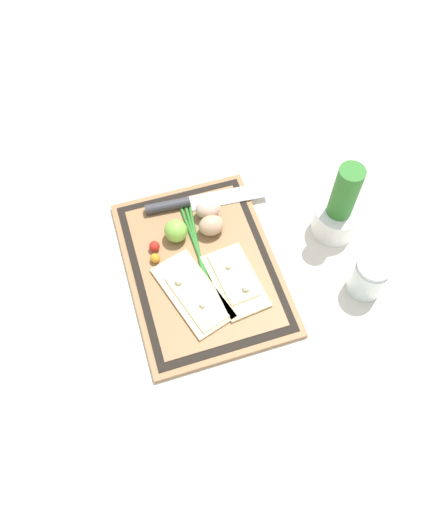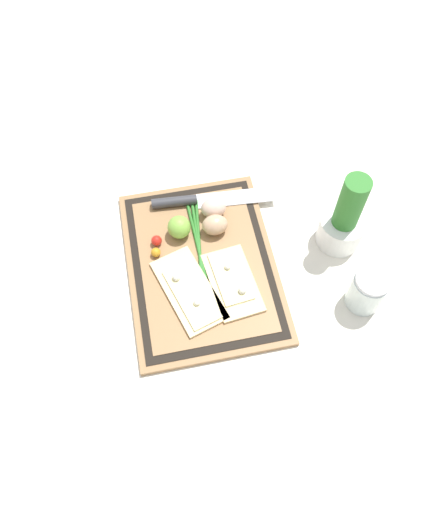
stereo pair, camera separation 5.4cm
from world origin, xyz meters
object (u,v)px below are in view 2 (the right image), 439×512
(herb_pot, at_px, (344,222))
(cherry_tomato_yellow, at_px, (156,252))
(cherry_tomato_red, at_px, (157,241))
(egg_brown, at_px, (215,225))
(sauce_jar, at_px, (367,292))
(knife, at_px, (193,200))
(egg_pink, at_px, (214,208))
(pizza_slice_far, at_px, (232,281))
(pizza_slice_near, at_px, (189,291))
(lime, at_px, (179,227))

(herb_pot, bearing_deg, cherry_tomato_yellow, -94.26)
(cherry_tomato_red, bearing_deg, herb_pot, 81.61)
(egg_brown, distance_m, cherry_tomato_red, 0.13)
(cherry_tomato_yellow, height_order, sauce_jar, sauce_jar)
(cherry_tomato_red, height_order, sauce_jar, sauce_jar)
(egg_brown, height_order, herb_pot, herb_pot)
(cherry_tomato_red, distance_m, sauce_jar, 0.44)
(knife, xyz_separation_m, egg_pink, (0.04, 0.04, 0.01))
(cherry_tomato_yellow, bearing_deg, pizza_slice_far, 56.45)
(egg_brown, height_order, cherry_tomato_yellow, egg_brown)
(egg_brown, bearing_deg, cherry_tomato_red, -86.59)
(knife, relative_size, egg_brown, 5.07)
(egg_brown, xyz_separation_m, egg_pink, (-0.04, 0.01, 0.00))
(cherry_tomato_yellow, bearing_deg, egg_brown, 104.90)
(herb_pot, relative_size, sauce_jar, 2.10)
(knife, bearing_deg, herb_pot, 63.15)
(cherry_tomato_red, relative_size, sauce_jar, 0.24)
(herb_pot, xyz_separation_m, sauce_jar, (0.15, 0.00, -0.03))
(pizza_slice_far, relative_size, sauce_jar, 1.79)
(pizza_slice_near, xyz_separation_m, egg_pink, (-0.18, 0.08, 0.02))
(knife, xyz_separation_m, lime, (0.08, -0.04, 0.02))
(pizza_slice_near, height_order, knife, pizza_slice_near)
(knife, relative_size, cherry_tomato_yellow, 13.77)
(egg_brown, height_order, sauce_jar, sauce_jar)
(pizza_slice_near, relative_size, cherry_tomato_yellow, 10.07)
(sauce_jar, bearing_deg, egg_pink, -135.34)
(cherry_tomato_yellow, relative_size, sauce_jar, 0.22)
(knife, distance_m, sauce_jar, 0.42)
(egg_brown, height_order, lime, lime)
(pizza_slice_near, bearing_deg, knife, 167.95)
(egg_brown, bearing_deg, herb_pot, 76.00)
(lime, bearing_deg, pizza_slice_far, 31.97)
(herb_pot, bearing_deg, cherry_tomato_red, -98.39)
(egg_brown, xyz_separation_m, sauce_jar, (0.22, 0.26, 0.00))
(knife, height_order, lime, lime)
(egg_pink, xyz_separation_m, sauce_jar, (0.26, 0.26, 0.00))
(pizza_slice_near, bearing_deg, herb_pot, 101.79)
(egg_pink, bearing_deg, pizza_slice_far, 1.59)
(knife, xyz_separation_m, herb_pot, (0.15, 0.29, 0.05))
(pizza_slice_near, height_order, pizza_slice_far, same)
(lime, bearing_deg, egg_pink, 114.14)
(pizza_slice_far, height_order, knife, pizza_slice_far)
(lime, bearing_deg, cherry_tomato_red, -73.71)
(knife, distance_m, cherry_tomato_red, 0.13)
(lime, xyz_separation_m, cherry_tomato_red, (0.02, -0.05, -0.01))
(egg_pink, distance_m, herb_pot, 0.28)
(pizza_slice_far, bearing_deg, herb_pot, 104.85)
(lime, distance_m, cherry_tomato_yellow, 0.07)
(pizza_slice_near, xyz_separation_m, lime, (-0.14, 0.00, 0.02))
(cherry_tomato_yellow, distance_m, herb_pot, 0.40)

